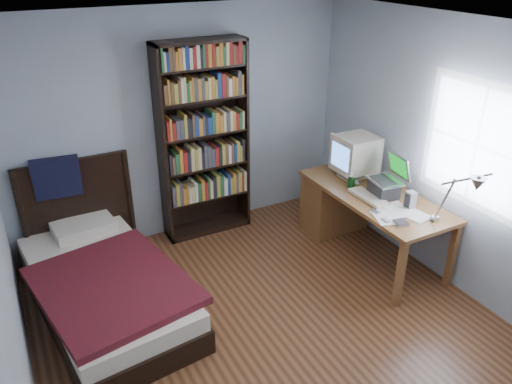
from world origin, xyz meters
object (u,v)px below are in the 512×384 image
crt_monitor (355,154)px  soda_can (351,182)px  speaker (411,200)px  bookshelf (204,142)px  desk_lamp (471,188)px  bed (102,280)px  laptop (385,185)px  keyboard (369,197)px  desk (344,201)px

crt_monitor → soda_can: 0.34m
crt_monitor → speaker: crt_monitor is taller
crt_monitor → bookshelf: bearing=147.4°
desk_lamp → bed: size_ratio=0.30×
laptop → keyboard: laptop is taller
bookshelf → speaker: bearing=-50.1°
keyboard → bookshelf: (-1.19, 1.37, 0.34)m
laptop → bed: bed is taller
crt_monitor → soda_can: size_ratio=3.74×
crt_monitor → speaker: bearing=-86.9°
desk_lamp → bed: (-2.69, 1.59, -1.01)m
keyboard → speaker: 0.41m
desk → bookshelf: bookshelf is taller
speaker → bed: 2.99m
desk_lamp → bookshelf: size_ratio=0.31×
laptop → speaker: (0.04, -0.32, -0.03)m
speaker → soda_can: 0.66m
speaker → laptop: bearing=95.8°
bookshelf → laptop: bearing=-45.0°
laptop → bed: 2.88m
soda_can → speaker: bearing=-70.1°
laptop → bed: (-2.76, 0.57, -0.59)m
laptop → keyboard: size_ratio=0.93×
desk_lamp → soda_can: size_ratio=5.24×
speaker → bed: bed is taller
laptop → soda_can: 0.36m
crt_monitor → bed: (-2.76, 0.07, -0.75)m
speaker → bookshelf: bookshelf is taller
desk → bed: bed is taller
crt_monitor → bookshelf: bookshelf is taller
laptop → bookshelf: size_ratio=0.19×
desk → desk_lamp: desk_lamp is taller
bed → bookshelf: bearing=30.4°
desk_lamp → soda_can: (-0.12, 1.33, -0.47)m
speaker → soda_can: size_ratio=1.31×
bed → desk: bearing=-0.5°
crt_monitor → desk_lamp: 1.55m
speaker → desk_lamp: bearing=-99.8°
crt_monitor → keyboard: crt_monitor is taller
bed → laptop: bearing=-11.7°
keyboard → bookshelf: bookshelf is taller
speaker → bookshelf: (-1.42, 1.70, 0.28)m
desk_lamp → bed: 3.29m
keyboard → speaker: (0.23, -0.33, 0.07)m
desk_lamp → soda_can: desk_lamp is taller
desk → keyboard: keyboard is taller
desk → speaker: bearing=-83.4°
desk → laptop: (0.06, -0.55, 0.43)m
laptop → soda_can: bearing=121.5°
speaker → bed: (-2.80, 0.89, -0.56)m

